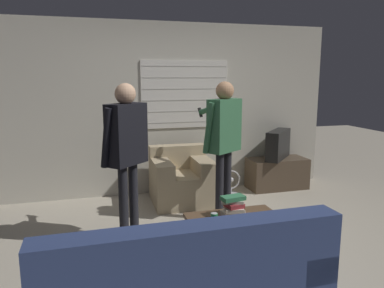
{
  "coord_description": "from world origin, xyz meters",
  "views": [
    {
      "loc": [
        -1.16,
        -3.5,
        1.77
      ],
      "look_at": [
        -0.01,
        0.56,
        1.0
      ],
      "focal_mm": 35.0,
      "sensor_mm": 36.0,
      "label": 1
    }
  ],
  "objects": [
    {
      "name": "soda_can",
      "position": [
        -0.07,
        -0.39,
        0.46
      ],
      "size": [
        0.07,
        0.07,
        0.13
      ],
      "color": "#238E47",
      "rests_on": "coffee_table"
    },
    {
      "name": "tv_stand",
      "position": [
        1.72,
        1.69,
        0.24
      ],
      "size": [
        0.92,
        0.45,
        0.48
      ],
      "color": "#4C3D2D",
      "rests_on": "ground_plane"
    },
    {
      "name": "person_left_standing",
      "position": [
        -0.77,
        0.39,
        1.08
      ],
      "size": [
        0.53,
        0.81,
        1.7
      ],
      "rotation": [
        0.0,
        0.0,
        0.74
      ],
      "color": "black",
      "rests_on": "ground_plane"
    },
    {
      "name": "spare_remote",
      "position": [
        0.44,
        -0.37,
        0.4
      ],
      "size": [
        0.1,
        0.13,
        0.02
      ],
      "rotation": [
        0.0,
        0.0,
        0.57
      ],
      "color": "white",
      "rests_on": "coffee_table"
    },
    {
      "name": "coffee_table",
      "position": [
        0.2,
        -0.25,
        0.35
      ],
      "size": [
        0.92,
        0.55,
        0.39
      ],
      "color": "brown",
      "rests_on": "ground_plane"
    },
    {
      "name": "armchair_beige",
      "position": [
        0.09,
        1.46,
        0.33
      ],
      "size": [
        0.84,
        0.83,
        0.78
      ],
      "rotation": [
        0.0,
        0.0,
        3.11
      ],
      "color": "tan",
      "rests_on": "ground_plane"
    },
    {
      "name": "floor_fan",
      "position": [
        0.9,
        1.59,
        0.17
      ],
      "size": [
        0.29,
        0.2,
        0.37
      ],
      "color": "#A8A8AD",
      "rests_on": "ground_plane"
    },
    {
      "name": "tv",
      "position": [
        1.72,
        1.69,
        0.71
      ],
      "size": [
        0.64,
        0.65,
        0.45
      ],
      "rotation": [
        0.0,
        0.0,
        3.94
      ],
      "color": "black",
      "rests_on": "tv_stand"
    },
    {
      "name": "wall_back",
      "position": [
        0.01,
        2.03,
        1.28
      ],
      "size": [
        5.2,
        0.08,
        2.55
      ],
      "color": "#BCB7A8",
      "rests_on": "ground_plane"
    },
    {
      "name": "couch_blue",
      "position": [
        -0.57,
        -1.2,
        0.32
      ],
      "size": [
        1.92,
        0.91,
        0.89
      ],
      "rotation": [
        0.0,
        0.0,
        0.01
      ],
      "color": "navy",
      "rests_on": "ground_plane"
    },
    {
      "name": "person_right_standing",
      "position": [
        0.44,
        0.74,
        1.09
      ],
      "size": [
        0.55,
        0.87,
        1.71
      ],
      "rotation": [
        0.0,
        0.0,
        0.59
      ],
      "color": "black",
      "rests_on": "ground_plane"
    },
    {
      "name": "ground_plane",
      "position": [
        0.0,
        0.0,
        0.0
      ],
      "size": [
        16.0,
        16.0,
        0.0
      ],
      "primitive_type": "plane",
      "color": "#B2A893"
    },
    {
      "name": "book_stack",
      "position": [
        0.21,
        -0.18,
        0.49
      ],
      "size": [
        0.25,
        0.21,
        0.2
      ],
      "color": "beige",
      "rests_on": "coffee_table"
    }
  ]
}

